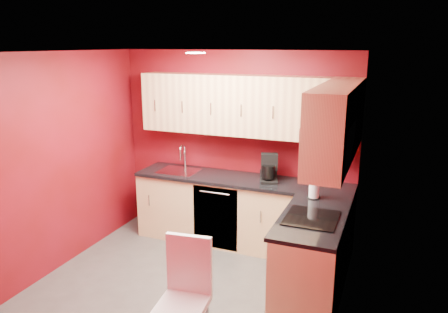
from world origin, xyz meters
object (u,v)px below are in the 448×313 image
Objects in this scene: napkin_holder at (266,174)px; paper_towel at (314,187)px; microwave at (328,145)px; sink at (179,168)px; dining_chair at (182,299)px; coffee_maker at (269,169)px.

paper_towel is at bearing -34.39° from napkin_holder.
microwave is at bearing -71.07° from paper_towel.
napkin_holder is (1.20, 0.06, 0.03)m from sink.
dining_chair is at bearing -129.71° from microwave.
microwave is 0.89m from paper_towel.
coffee_maker is 0.34× the size of dining_chair.
microwave is at bearing 43.77° from dining_chair.
paper_towel is (-0.21, 0.60, -0.62)m from microwave.
napkin_holder reaches higher than dining_chair.
microwave reaches higher than dining_chair.
microwave reaches higher than paper_towel.
napkin_holder is 0.52× the size of paper_towel.
dining_chair is (-0.07, -2.22, -0.48)m from napkin_holder.
coffee_maker is 0.15m from napkin_holder.
sink is 1.27m from coffee_maker.
sink is at bearing 154.40° from microwave.
microwave is 2.89× the size of paper_towel.
sink is (-2.09, 1.00, -0.72)m from microwave.
sink is 0.52× the size of dining_chair.
microwave is 1.41m from coffee_maker.
microwave is 1.46× the size of sink.
dining_chair is at bearing -113.23° from paper_towel.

